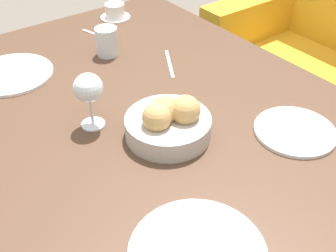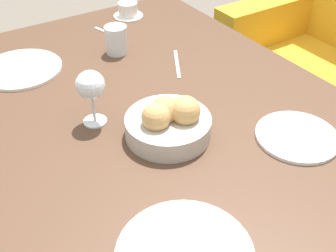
# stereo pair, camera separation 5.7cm
# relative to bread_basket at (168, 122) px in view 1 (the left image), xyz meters

# --- Properties ---
(dining_table) EXTENTS (1.59, 1.04, 0.71)m
(dining_table) POSITION_rel_bread_basket_xyz_m (-0.06, 0.04, -0.12)
(dining_table) COLOR #4C3323
(dining_table) RESTS_ON ground_plane
(bread_basket) EXTENTS (0.22, 0.22, 0.12)m
(bread_basket) POSITION_rel_bread_basket_xyz_m (0.00, 0.00, 0.00)
(bread_basket) COLOR #B2ADA3
(bread_basket) RESTS_ON dining_table
(plate_near_left) EXTENTS (0.26, 0.26, 0.01)m
(plate_near_left) POSITION_rel_bread_basket_xyz_m (-0.54, -0.22, -0.04)
(plate_near_left) COLOR white
(plate_near_left) RESTS_ON dining_table
(plate_far_center) EXTENTS (0.21, 0.21, 0.01)m
(plate_far_center) POSITION_rel_bread_basket_xyz_m (0.19, 0.27, -0.04)
(plate_far_center) COLOR white
(plate_far_center) RESTS_ON dining_table
(water_tumbler) EXTENTS (0.08, 0.08, 0.10)m
(water_tumbler) POSITION_rel_bread_basket_xyz_m (-0.48, 0.10, 0.00)
(water_tumbler) COLOR silver
(water_tumbler) RESTS_ON dining_table
(wine_glass) EXTENTS (0.08, 0.08, 0.16)m
(wine_glass) POSITION_rel_bread_basket_xyz_m (-0.16, -0.13, 0.07)
(wine_glass) COLOR silver
(wine_glass) RESTS_ON dining_table
(coffee_cup) EXTENTS (0.12, 0.12, 0.06)m
(coffee_cup) POSITION_rel_bread_basket_xyz_m (-0.73, 0.28, -0.02)
(coffee_cup) COLOR white
(coffee_cup) RESTS_ON dining_table
(fork_silver) EXTENTS (0.17, 0.10, 0.00)m
(fork_silver) POSITION_rel_bread_basket_xyz_m (-0.30, 0.23, -0.04)
(fork_silver) COLOR #B7B7BC
(fork_silver) RESTS_ON dining_table
(spoon_coffee) EXTENTS (0.14, 0.05, 0.00)m
(spoon_coffee) POSITION_rel_bread_basket_xyz_m (-0.64, 0.14, -0.04)
(spoon_coffee) COLOR #B7B7BC
(spoon_coffee) RESTS_ON dining_table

